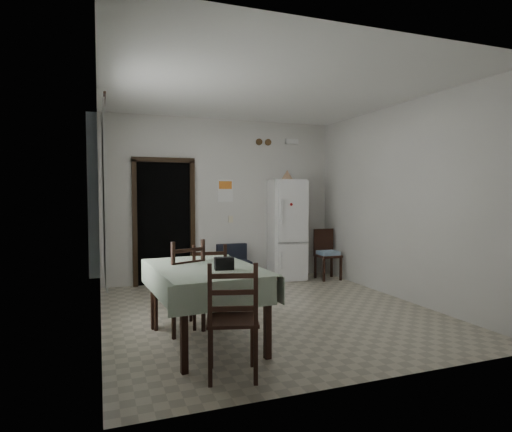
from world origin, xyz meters
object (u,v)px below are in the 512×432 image
object	(u,v)px
corner_chair	(328,254)
fridge	(286,229)
dining_chair_near_head	(232,318)
dining_table	(205,304)
navy_seat	(235,264)
dining_chair_far_left	(179,285)
dining_chair_far_right	(208,284)

from	to	relation	value
corner_chair	fridge	bearing A→B (deg)	157.21
dining_chair_near_head	corner_chair	bearing A→B (deg)	-114.94
fridge	dining_table	bearing A→B (deg)	-120.40
dining_chair_near_head	fridge	bearing A→B (deg)	-105.03
navy_seat	dining_chair_far_left	bearing A→B (deg)	-120.61
fridge	corner_chair	distance (m)	0.89
fridge	dining_chair_near_head	size ratio (longest dim) A/B	1.80
dining_chair_far_left	dining_chair_far_right	xyz separation A→B (m)	(0.36, 0.13, -0.04)
navy_seat	dining_chair_near_head	world-z (taller)	dining_chair_near_head
corner_chair	dining_table	bearing A→B (deg)	-138.18
fridge	dining_chair_far_right	size ratio (longest dim) A/B	1.85
dining_table	fridge	bearing A→B (deg)	47.45
navy_seat	corner_chair	world-z (taller)	corner_chair
navy_seat	dining_chair_far_left	size ratio (longest dim) A/B	0.63
dining_chair_near_head	dining_table	bearing A→B (deg)	-72.96
corner_chair	dining_chair_far_right	distance (m)	3.30
navy_seat	dining_table	distance (m)	3.03
dining_table	dining_chair_far_left	xyz separation A→B (m)	(-0.19, 0.46, 0.12)
navy_seat	dining_chair_far_right	distance (m)	2.42
navy_seat	dining_table	size ratio (longest dim) A/B	0.43
navy_seat	dining_chair_near_head	size ratio (longest dim) A/B	0.66
dining_table	dining_chair_far_right	xyz separation A→B (m)	(0.17, 0.59, 0.09)
fridge	corner_chair	bearing A→B (deg)	-16.28
navy_seat	dining_chair_far_right	world-z (taller)	dining_chair_far_right
dining_table	dining_chair_far_right	size ratio (longest dim) A/B	1.58
navy_seat	dining_chair_near_head	bearing A→B (deg)	-107.39
dining_chair_far_left	dining_chair_far_right	size ratio (longest dim) A/B	1.08
navy_seat	dining_chair_near_head	xyz separation A→B (m)	(-1.18, -3.68, 0.17)
corner_chair	dining_chair_far_right	xyz separation A→B (m)	(-2.71, -1.87, 0.04)
dining_table	dining_chair_near_head	distance (m)	0.91
dining_table	dining_chair_far_right	bearing A→B (deg)	69.33
fridge	navy_seat	xyz separation A→B (m)	(-0.99, 0.00, -0.58)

